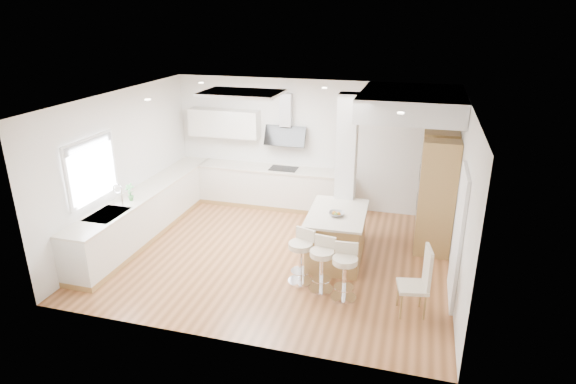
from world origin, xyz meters
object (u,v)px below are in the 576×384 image
(peninsula, at_px, (337,235))
(bar_stool_a, at_px, (301,254))
(bar_stool_c, at_px, (345,269))
(bar_stool_b, at_px, (322,262))
(dining_chair, at_px, (420,279))

(peninsula, xyz_separation_m, bar_stool_a, (-0.41, -0.92, 0.05))
(bar_stool_a, distance_m, bar_stool_c, 0.80)
(bar_stool_b, bearing_deg, dining_chair, -1.47)
(peninsula, relative_size, dining_chair, 1.42)
(bar_stool_b, height_order, bar_stool_c, bar_stool_c)
(peninsula, relative_size, bar_stool_b, 1.71)
(dining_chair, bearing_deg, bar_stool_a, 157.07)
(bar_stool_b, xyz_separation_m, dining_chair, (1.47, -0.25, 0.07))
(dining_chair, bearing_deg, bar_stool_c, 163.44)
(peninsula, height_order, bar_stool_a, peninsula)
(bar_stool_c, height_order, dining_chair, dining_chair)
(bar_stool_a, relative_size, dining_chair, 0.85)
(peninsula, distance_m, bar_stool_b, 1.07)
(bar_stool_a, xyz_separation_m, dining_chair, (1.84, -0.39, 0.06))
(peninsula, relative_size, bar_stool_c, 1.69)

